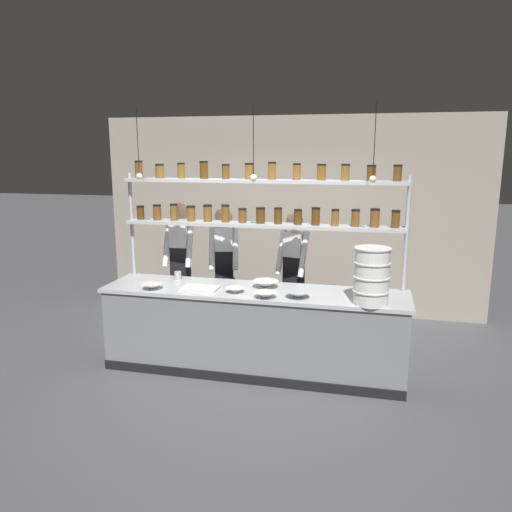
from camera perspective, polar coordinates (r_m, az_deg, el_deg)
ground_plane at (r=5.71m, az=-0.27°, el=-12.79°), size 40.00×40.00×0.00m
back_wall at (r=7.46m, az=3.83°, el=4.63°), size 5.70×0.12×2.89m
prep_counter at (r=5.53m, az=-0.28°, el=-8.46°), size 3.30×0.76×0.92m
spice_shelf_unit at (r=5.54m, az=0.52°, el=5.76°), size 3.18×0.28×2.28m
chef_left at (r=6.28m, az=-8.65°, el=-0.66°), size 0.37×0.31×1.77m
chef_center at (r=6.22m, az=-3.65°, el=-1.07°), size 0.41×0.33×1.71m
chef_right at (r=6.00m, az=4.31°, el=-1.80°), size 0.41×0.33×1.68m
container_stack at (r=4.94m, az=13.07°, el=-2.25°), size 0.36×0.36×0.56m
cutting_board at (r=5.43m, az=-6.42°, el=-3.68°), size 0.40×0.26×0.02m
prep_bowl_near_left at (r=5.51m, az=-11.82°, el=-3.44°), size 0.22×0.22×0.06m
prep_bowl_center_front at (r=5.27m, az=-2.41°, el=-3.92°), size 0.20×0.20×0.06m
prep_bowl_center_back at (r=5.10m, az=4.83°, el=-4.43°), size 0.25×0.25×0.07m
prep_bowl_near_right at (r=5.46m, az=1.10°, el=-3.24°), size 0.29×0.29×0.08m
prep_bowl_far_left at (r=5.08m, az=1.06°, el=-4.47°), size 0.23×0.23×0.06m
serving_cup_front at (r=5.87m, az=-8.92°, el=-2.22°), size 0.08×0.08×0.09m
pendant_light_row at (r=5.20m, az=-0.59°, el=9.42°), size 2.55×0.07×0.76m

